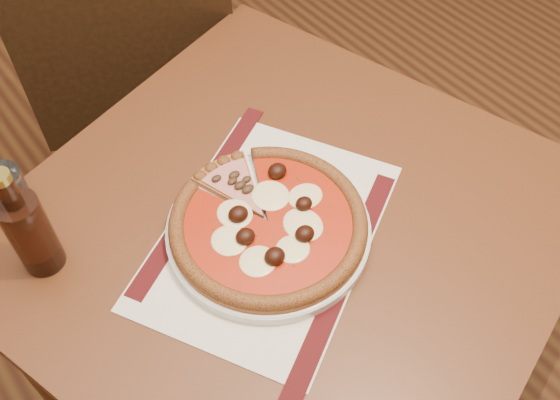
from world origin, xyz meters
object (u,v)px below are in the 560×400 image
object	(u,v)px
water_glass	(6,193)
plate	(268,230)
pizza	(268,223)
bottle	(29,231)
chair_far	(134,65)
table	(287,255)

from	to	relation	value
water_glass	plate	bearing A→B (deg)	-45.15
pizza	bottle	xyz separation A→B (m)	(-0.29, 0.17, 0.05)
plate	pizza	bearing A→B (deg)	-89.59
chair_far	plate	world-z (taller)	chair_far
table	pizza	bearing A→B (deg)	-175.33
table	plate	size ratio (longest dim) A/B	3.23
table	bottle	xyz separation A→B (m)	(-0.33, 0.16, 0.18)
pizza	water_glass	distance (m)	0.40
plate	bottle	distance (m)	0.34
table	bottle	world-z (taller)	bottle
pizza	water_glass	world-z (taller)	water_glass
chair_far	water_glass	distance (m)	0.63
plate	water_glass	world-z (taller)	water_glass
table	pizza	size ratio (longest dim) A/B	3.36
plate	water_glass	size ratio (longest dim) A/B	3.86
chair_far	water_glass	size ratio (longest dim) A/B	12.09
chair_far	water_glass	xyz separation A→B (m)	(-0.41, -0.42, 0.24)
plate	pizza	world-z (taller)	pizza
table	water_glass	size ratio (longest dim) A/B	12.47
pizza	plate	bearing A→B (deg)	90.41
plate	pizza	size ratio (longest dim) A/B	1.04
chair_far	plate	bearing A→B (deg)	104.50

